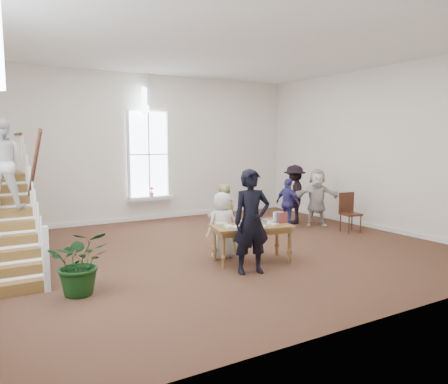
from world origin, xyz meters
TOP-DOWN VIEW (x-y plane):
  - ground at (0.00, 0.00)m, footprint 10.00×10.00m
  - room_shell at (-0.00, 4.39)m, footprint 10.49×10.00m
  - staircase at (-4.34, 0.75)m, footprint 1.10×4.10m
  - library_table at (0.07, -1.16)m, footprint 1.76×1.14m
  - police_officer at (-0.38, -1.81)m, footprint 0.80×0.62m
  - elderly_woman at (-0.28, -0.56)m, footprint 0.70×0.46m
  - person_yellow at (0.02, -0.06)m, footprint 0.75×0.59m
  - woman_cluster_a at (2.90, 1.19)m, footprint 0.51×0.88m
  - woman_cluster_b at (3.50, 1.64)m, footprint 1.20×1.31m
  - woman_cluster_c at (3.80, 0.99)m, footprint 1.59×1.22m
  - floor_plant at (-3.40, -1.36)m, footprint 1.12×1.02m
  - side_chair at (4.02, -0.05)m, footprint 0.54×0.54m

SIDE VIEW (x-z plane):
  - ground at x=0.00m, z-range 0.00..0.00m
  - room_shell at x=0.00m, z-range -4.60..5.40m
  - floor_plant at x=-3.40m, z-range 0.00..1.07m
  - side_chair at x=4.02m, z-range 0.07..1.14m
  - library_table at x=0.07m, z-range 0.27..1.09m
  - elderly_woman at x=-0.28m, z-range 0.00..1.40m
  - woman_cluster_a at x=2.90m, z-range 0.00..1.42m
  - person_yellow at x=0.02m, z-range 0.00..1.52m
  - woman_cluster_c at x=3.80m, z-range 0.00..1.68m
  - woman_cluster_b at x=3.50m, z-range 0.00..1.76m
  - police_officer at x=-0.38m, z-range 0.00..1.96m
  - staircase at x=-4.34m, z-range 0.16..3.08m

